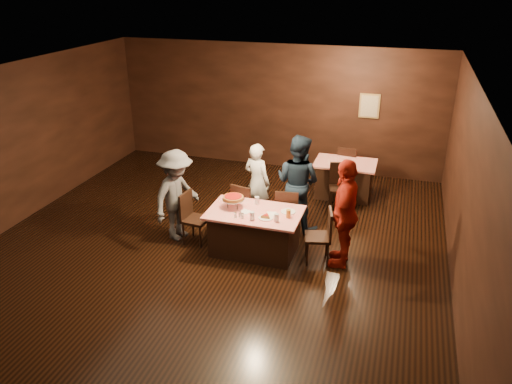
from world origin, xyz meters
TOP-DOWN VIEW (x-y plane):
  - room at (0.00, 0.01)m, footprint 10.00×10.04m
  - main_table at (0.75, 0.78)m, footprint 1.60×1.00m
  - back_table at (1.90, 3.63)m, footprint 1.30×0.90m
  - chair_far_left at (0.35, 1.53)m, footprint 0.51×0.51m
  - chair_far_right at (1.15, 1.53)m, footprint 0.46×0.46m
  - chair_end_left at (-0.35, 0.78)m, footprint 0.46×0.46m
  - chair_end_right at (1.85, 0.78)m, footprint 0.51×0.51m
  - chair_back_near at (1.90, 2.93)m, footprint 0.51×0.51m
  - chair_back_far at (1.90, 4.23)m, footprint 0.47×0.47m
  - diner_white_jacket at (0.41, 2.01)m, footprint 0.66×0.54m
  - diner_navy_hoodie at (1.23, 1.91)m, footprint 1.06×0.94m
  - diner_grey_knit at (-0.74, 0.86)m, footprint 0.88×1.21m
  - diner_red_shirt at (2.25, 0.84)m, footprint 0.46×1.09m
  - pizza_stand at (0.35, 0.83)m, footprint 0.38×0.38m
  - plate_with_slice at (1.00, 0.60)m, footprint 0.25×0.25m
  - plate_empty at (1.30, 0.93)m, footprint 0.25×0.25m
  - glass_front_left at (0.80, 0.48)m, footprint 0.08×0.08m
  - glass_front_right at (1.20, 0.53)m, footprint 0.08×0.08m
  - glass_amber at (1.35, 0.73)m, footprint 0.08×0.08m
  - glass_back at (0.70, 1.08)m, footprint 0.08×0.08m
  - condiments at (0.57, 0.49)m, footprint 0.17×0.10m
  - napkin_center at (1.05, 0.78)m, footprint 0.19×0.19m
  - napkin_left at (0.60, 0.73)m, footprint 0.21×0.21m

SIDE VIEW (x-z plane):
  - main_table at x=0.75m, z-range 0.00..0.77m
  - back_table at x=1.90m, z-range 0.00..0.77m
  - chair_far_left at x=0.35m, z-range 0.00..0.95m
  - chair_far_right at x=1.15m, z-range 0.00..0.95m
  - chair_end_left at x=-0.35m, z-range 0.00..0.95m
  - chair_end_right at x=1.85m, z-range 0.00..0.95m
  - chair_back_near at x=1.90m, z-range 0.00..0.95m
  - chair_back_far at x=1.90m, z-range 0.00..0.95m
  - napkin_center at x=1.05m, z-range 0.77..0.78m
  - napkin_left at x=0.60m, z-range 0.77..0.78m
  - plate_empty at x=1.30m, z-range 0.77..0.78m
  - diner_white_jacket at x=0.41m, z-range 0.00..1.56m
  - plate_with_slice at x=1.00m, z-range 0.76..0.83m
  - condiments at x=0.57m, z-range 0.77..0.87m
  - glass_front_left at x=0.80m, z-range 0.77..0.91m
  - glass_front_right at x=1.20m, z-range 0.77..0.91m
  - glass_amber at x=1.35m, z-range 0.77..0.91m
  - glass_back at x=0.70m, z-range 0.77..0.91m
  - diner_grey_knit at x=-0.74m, z-range 0.00..1.69m
  - diner_navy_hoodie at x=1.23m, z-range 0.00..1.83m
  - diner_red_shirt at x=2.25m, z-range 0.00..1.86m
  - pizza_stand at x=0.35m, z-range 0.84..1.06m
  - room at x=0.00m, z-range 0.63..3.65m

